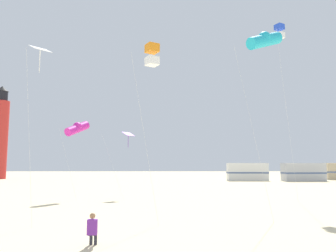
{
  "coord_description": "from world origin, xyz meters",
  "views": [
    {
      "loc": [
        0.99,
        -6.25,
        2.91
      ],
      "look_at": [
        1.15,
        12.59,
        5.04
      ],
      "focal_mm": 34.52,
      "sensor_mm": 36.0,
      "label": 1
    }
  ],
  "objects": [
    {
      "name": "rv_van_white",
      "position": [
        14.36,
        46.72,
        1.39
      ],
      "size": [
        6.53,
        2.59,
        2.8
      ],
      "rotation": [
        0.0,
        0.0,
        -0.04
      ],
      "color": "white",
      "rests_on": "ground"
    },
    {
      "name": "kite_box_blue",
      "position": [
        10.12,
        18.45,
        13.29
      ],
      "size": [
        1.22,
        1.11,
        13.9
      ],
      "color": "silver",
      "rests_on": "ground"
    },
    {
      "name": "kite_diamond_violet",
      "position": [
        -2.34,
        22.1,
        5.21
      ],
      "size": [
        2.96,
        2.96,
        5.61
      ],
      "color": "silver",
      "rests_on": "ground"
    },
    {
      "name": "lighthouse_distant",
      "position": [
        -28.81,
        51.79,
        7.84
      ],
      "size": [
        2.8,
        2.8,
        16.8
      ],
      "color": "red",
      "rests_on": "ground"
    },
    {
      "name": "rv_van_silver",
      "position": [
        22.8,
        45.04,
        1.39
      ],
      "size": [
        6.52,
        2.56,
        2.8
      ],
      "rotation": [
        0.0,
        0.0,
        0.03
      ],
      "color": "#B7BABF",
      "rests_on": "ground"
    },
    {
      "name": "kite_tube_magenta",
      "position": [
        -6.37,
        20.64,
        5.77
      ],
      "size": [
        2.23,
        2.66,
        6.47
      ],
      "color": "silver",
      "rests_on": "ground"
    },
    {
      "name": "kite_tube_cyan",
      "position": [
        6.67,
        11.5,
        9.87
      ],
      "size": [
        2.97,
        2.68,
        10.58
      ],
      "color": "silver",
      "rests_on": "ground"
    },
    {
      "name": "kite_flyer_standing",
      "position": [
        -1.54,
        5.35,
        0.61
      ],
      "size": [
        0.36,
        0.52,
        1.16
      ],
      "rotation": [
        0.0,
        0.0,
        3.22
      ],
      "color": "#722D99",
      "rests_on": "ground"
    },
    {
      "name": "kite_box_orange",
      "position": [
        0.29,
        10.19,
        8.52
      ],
      "size": [
        1.48,
        1.48,
        9.11
      ],
      "color": "silver",
      "rests_on": "ground"
    },
    {
      "name": "kite_diamond_white",
      "position": [
        -5.26,
        9.31,
        8.2
      ],
      "size": [
        1.22,
        1.22,
        8.74
      ],
      "color": "silver",
      "rests_on": "ground"
    }
  ]
}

